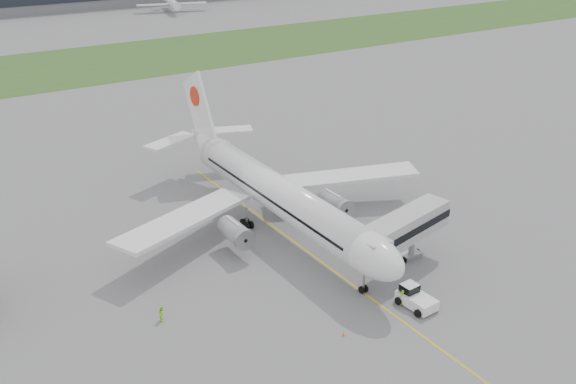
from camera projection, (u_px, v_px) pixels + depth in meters
ground at (293, 241)px, 86.83m from camera, size 600.00×600.00×0.00m
apron_markings at (314, 257)px, 83.00m from camera, size 70.00×70.00×0.04m
grass_strip at (57, 68)px, 178.69m from camera, size 600.00×50.00×0.02m
airliner at (274, 191)px, 88.24m from camera, size 48.13×53.95×17.88m
pushback_tug at (415, 297)px, 72.54m from camera, size 3.29×4.66×2.31m
jet_bridge at (398, 232)px, 76.99m from camera, size 16.40×7.83×7.69m
safety_cone_left at (343, 334)px, 67.67m from camera, size 0.35×0.35×0.48m
safety_cone_right at (408, 300)px, 73.29m from camera, size 0.44×0.44×0.61m
ground_crew_near at (402, 297)px, 72.69m from camera, size 0.80×0.65×1.90m
ground_crew_far at (162, 313)px, 69.97m from camera, size 1.02×1.10×1.80m
distant_aircraft_right at (172, 12)px, 271.82m from camera, size 35.00×32.51×11.26m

